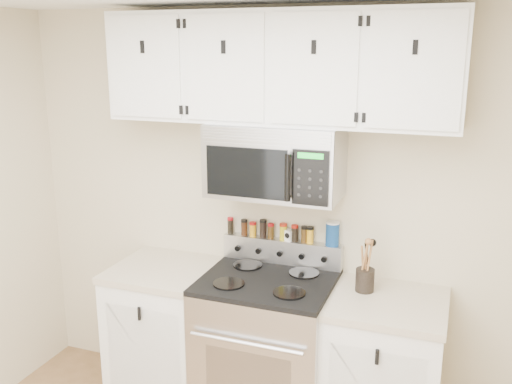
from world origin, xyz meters
TOP-DOWN VIEW (x-y plane):
  - back_wall at (0.00, 1.75)m, footprint 3.50×0.01m
  - range at (0.00, 1.43)m, footprint 0.76×0.65m
  - base_cabinet_left at (-0.69, 1.45)m, footprint 0.64×0.62m
  - base_cabinet_right at (0.69, 1.45)m, footprint 0.64×0.62m
  - microwave at (0.00, 1.55)m, footprint 0.76×0.44m
  - upper_cabinets at (-0.00, 1.58)m, footprint 2.00×0.35m
  - utensil_crock at (0.55, 1.52)m, footprint 0.11×0.11m
  - kitchen_timer at (0.04, 1.71)m, footprint 0.07×0.07m
  - salt_canister at (0.31, 1.71)m, footprint 0.08×0.08m
  - spice_jar_0 at (-0.35, 1.71)m, footprint 0.04×0.04m
  - spice_jar_1 at (-0.26, 1.71)m, footprint 0.04×0.04m
  - spice_jar_2 at (-0.20, 1.71)m, footprint 0.04×0.04m
  - spice_jar_3 at (-0.13, 1.71)m, footprint 0.04×0.04m
  - spice_jar_4 at (-0.08, 1.71)m, footprint 0.04×0.04m
  - spice_jar_5 at (0.00, 1.71)m, footprint 0.05×0.05m
  - spice_jar_6 at (0.08, 1.71)m, footprint 0.04×0.04m
  - spice_jar_7 at (0.14, 1.71)m, footprint 0.04×0.04m
  - spice_jar_8 at (0.18, 1.71)m, footprint 0.04×0.04m

SIDE VIEW (x-z plane):
  - base_cabinet_left at x=-0.69m, z-range 0.00..0.92m
  - base_cabinet_right at x=0.69m, z-range 0.00..0.92m
  - range at x=0.00m, z-range -0.06..1.04m
  - utensil_crock at x=0.55m, z-range 0.84..1.15m
  - kitchen_timer at x=0.04m, z-range 1.10..1.17m
  - spice_jar_2 at x=-0.20m, z-range 1.10..1.19m
  - spice_jar_4 at x=-0.08m, z-range 1.10..1.20m
  - spice_jar_7 at x=0.14m, z-range 1.10..1.20m
  - spice_jar_8 at x=0.18m, z-range 1.10..1.20m
  - spice_jar_1 at x=-0.26m, z-range 1.10..1.20m
  - spice_jar_6 at x=0.08m, z-range 1.10..1.20m
  - spice_jar_5 at x=0.00m, z-range 1.10..1.21m
  - spice_jar_0 at x=-0.35m, z-range 1.10..1.21m
  - spice_jar_3 at x=-0.13m, z-range 1.10..1.22m
  - salt_canister at x=0.31m, z-range 1.10..1.25m
  - back_wall at x=0.00m, z-range 0.00..2.50m
  - microwave at x=0.00m, z-range 1.42..1.84m
  - upper_cabinets at x=0.00m, z-range 1.84..2.46m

